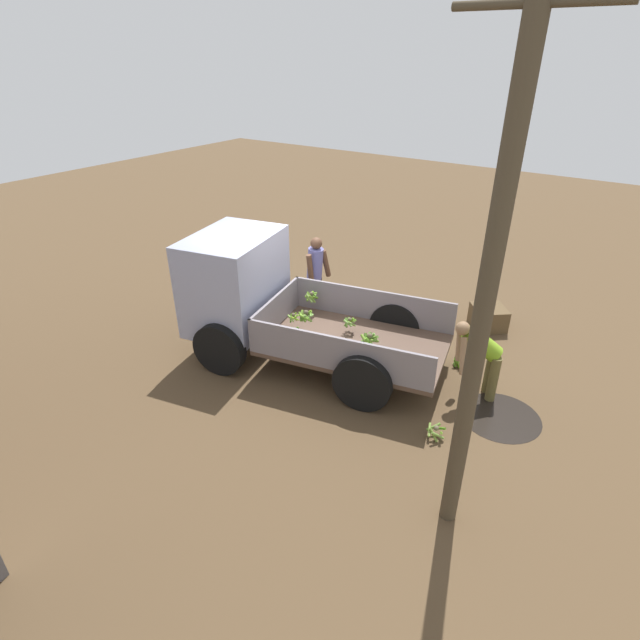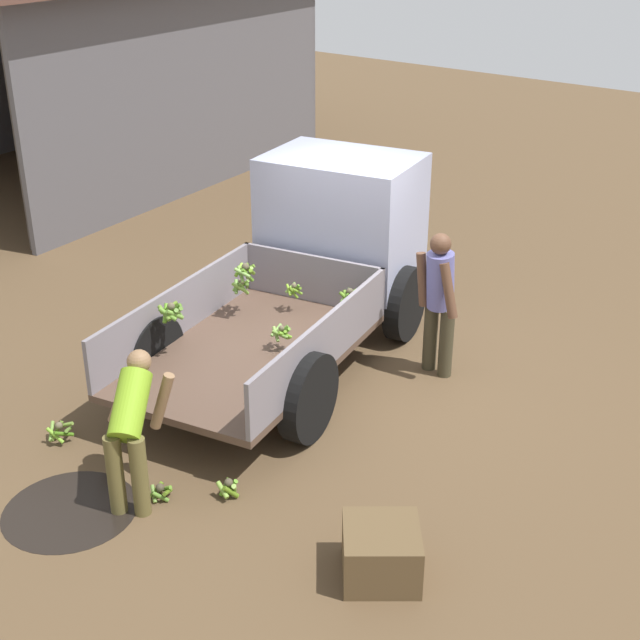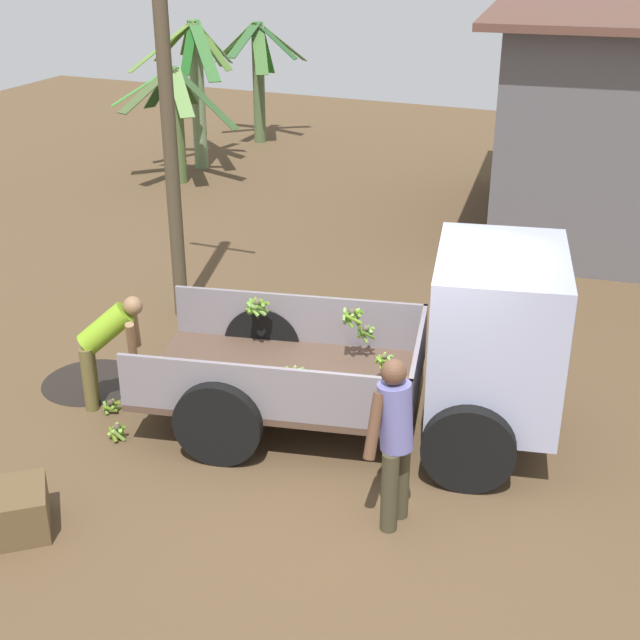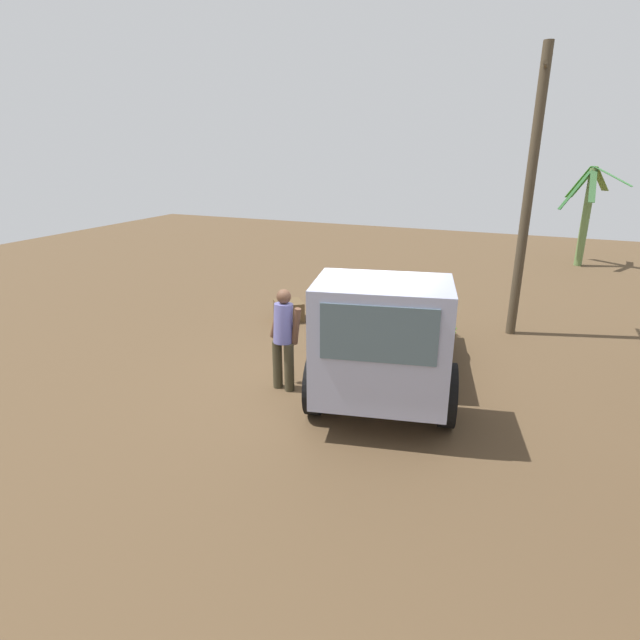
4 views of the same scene
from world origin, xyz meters
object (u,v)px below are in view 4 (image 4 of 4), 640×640
at_px(person_foreground_visitor, 284,335).
at_px(banana_bunch_on_ground_0, 357,325).
at_px(banana_bunch_on_ground_2, 383,322).
at_px(banana_bunch_on_ground_1, 450,329).
at_px(wooden_crate_0, 289,311).
at_px(cargo_truck, 383,342).
at_px(utility_pole, 528,197).
at_px(person_worker_loading, 393,292).

bearing_deg(person_foreground_visitor, banana_bunch_on_ground_0, 4.76).
distance_m(banana_bunch_on_ground_0, banana_bunch_on_ground_2, 0.63).
xyz_separation_m(banana_bunch_on_ground_1, banana_bunch_on_ground_2, (-0.01, -1.51, -0.05)).
height_order(banana_bunch_on_ground_2, wooden_crate_0, wooden_crate_0).
distance_m(cargo_truck, utility_pole, 5.00).
relative_size(banana_bunch_on_ground_2, wooden_crate_0, 0.37).
bearing_deg(wooden_crate_0, person_worker_loading, 103.10).
xyz_separation_m(person_worker_loading, wooden_crate_0, (0.55, -2.35, -0.57)).
xyz_separation_m(person_worker_loading, banana_bunch_on_ground_1, (0.12, 1.33, -0.66)).
height_order(banana_bunch_on_ground_0, banana_bunch_on_ground_1, banana_bunch_on_ground_1).
relative_size(utility_pole, banana_bunch_on_ground_0, 27.00).
xyz_separation_m(person_worker_loading, banana_bunch_on_ground_2, (0.11, -0.18, -0.71)).
bearing_deg(banana_bunch_on_ground_1, wooden_crate_0, -83.33).
bearing_deg(banana_bunch_on_ground_1, banana_bunch_on_ground_0, -78.48).
bearing_deg(cargo_truck, wooden_crate_0, -147.46).
height_order(person_foreground_visitor, wooden_crate_0, person_foreground_visitor).
height_order(utility_pole, banana_bunch_on_ground_1, utility_pole).
distance_m(cargo_truck, person_foreground_visitor, 1.69).
xyz_separation_m(banana_bunch_on_ground_1, wooden_crate_0, (0.43, -3.68, 0.09)).
xyz_separation_m(utility_pole, person_worker_loading, (0.55, -2.53, -2.13)).
bearing_deg(banana_bunch_on_ground_2, banana_bunch_on_ground_1, 89.66).
xyz_separation_m(cargo_truck, banana_bunch_on_ground_1, (-3.68, 0.49, -0.98)).
xyz_separation_m(banana_bunch_on_ground_0, banana_bunch_on_ground_1, (-0.40, 1.98, 0.03)).
xyz_separation_m(person_foreground_visitor, banana_bunch_on_ground_1, (-3.63, 2.18, -0.82)).
height_order(utility_pole, banana_bunch_on_ground_2, utility_pole).
distance_m(cargo_truck, banana_bunch_on_ground_0, 3.73).
distance_m(cargo_truck, banana_bunch_on_ground_1, 3.84).
bearing_deg(banana_bunch_on_ground_2, person_worker_loading, 120.71).
bearing_deg(wooden_crate_0, utility_pole, 102.68).
bearing_deg(person_worker_loading, wooden_crate_0, -108.36).
height_order(person_foreground_visitor, banana_bunch_on_ground_0, person_foreground_visitor).
bearing_deg(cargo_truck, utility_pole, 146.85).
relative_size(cargo_truck, banana_bunch_on_ground_1, 16.20).
bearing_deg(utility_pole, banana_bunch_on_ground_0, -71.39).
bearing_deg(person_worker_loading, banana_bunch_on_ground_2, -90.76).
relative_size(banana_bunch_on_ground_0, banana_bunch_on_ground_1, 0.72).
bearing_deg(banana_bunch_on_ground_1, person_foreground_visitor, -30.99).
bearing_deg(banana_bunch_on_ground_2, banana_bunch_on_ground_0, -48.77).
bearing_deg(wooden_crate_0, banana_bunch_on_ground_0, 90.89).
relative_size(person_worker_loading, banana_bunch_on_ground_1, 4.57).
bearing_deg(person_worker_loading, utility_pole, 70.82).
distance_m(banana_bunch_on_ground_1, banana_bunch_on_ground_2, 1.51).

